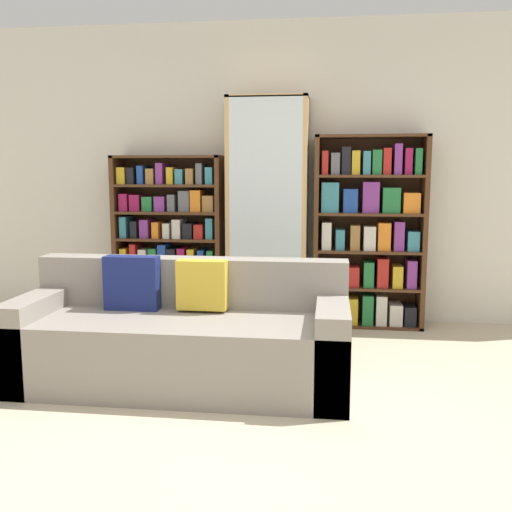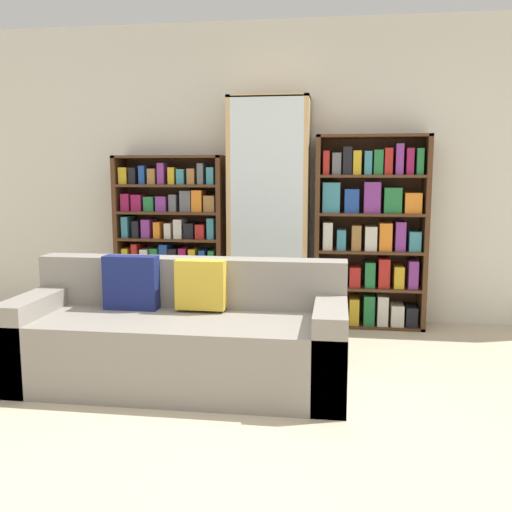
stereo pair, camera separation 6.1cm
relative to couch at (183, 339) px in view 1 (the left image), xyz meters
The scene contains 7 objects.
ground_plane 0.94m from the couch, 52.89° to the right, with size 16.00×16.00×0.00m, color beige.
wall_back 2.16m from the couch, 73.40° to the left, with size 6.70×0.06×2.70m.
couch is the anchor object (origin of this frame).
bookshelf_left 1.74m from the couch, 108.27° to the left, with size 1.00×0.32×1.51m.
display_cabinet 1.77m from the couch, 76.45° to the left, with size 0.71×0.36×2.01m.
bookshelf_right 2.11m from the couch, 51.36° to the left, with size 0.96×0.32×1.68m.
wine_bottle 1.22m from the couch, 52.92° to the left, with size 0.08×0.08×0.38m.
Camera 1 is at (0.39, -2.77, 1.36)m, focal length 40.00 mm.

